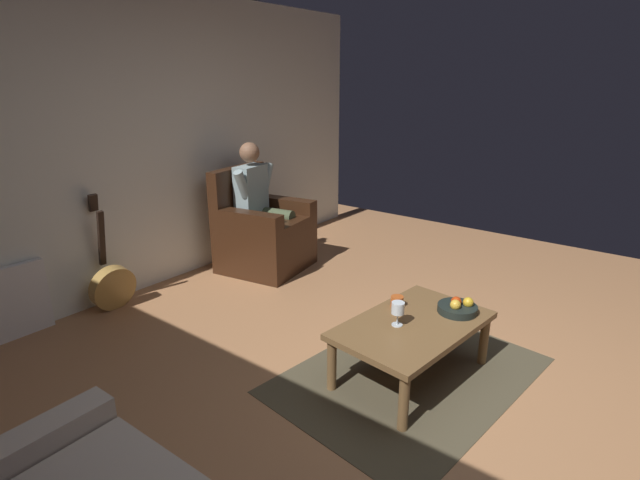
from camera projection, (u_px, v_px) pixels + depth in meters
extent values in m
plane|color=#AD774D|center=(450.00, 394.00, 3.05)|extent=(7.08, 7.08, 0.00)
cube|color=white|center=(146.00, 144.00, 4.36)|extent=(5.88, 0.06, 2.63)
cube|color=#4C4431|center=(410.00, 375.00, 3.24)|extent=(1.88, 1.44, 0.01)
cube|color=#331C0F|center=(266.00, 247.00, 5.03)|extent=(0.91, 0.89, 0.44)
cube|color=#331C0F|center=(270.00, 223.00, 4.92)|extent=(0.59, 0.72, 0.10)
cube|color=#331C0F|center=(282.00, 209.00, 5.19)|extent=(0.28, 0.79, 0.24)
cube|color=#331C0F|center=(246.00, 224.00, 4.65)|extent=(0.28, 0.79, 0.24)
cube|color=#331C0F|center=(238.00, 195.00, 5.01)|extent=(0.80, 0.25, 0.59)
cube|color=#90A6A8|center=(251.00, 191.00, 4.92)|extent=(0.38, 0.24, 0.52)
sphere|color=brown|center=(249.00, 152.00, 4.80)|extent=(0.20, 0.20, 0.20)
cylinder|color=#455035|center=(275.00, 215.00, 4.99)|extent=(0.20, 0.43, 0.13)
cylinder|color=#455035|center=(293.00, 244.00, 4.99)|extent=(0.13, 0.13, 0.54)
cylinder|color=#90A6A8|center=(267.00, 177.00, 5.04)|extent=(0.21, 0.12, 0.29)
cylinder|color=#455035|center=(263.00, 220.00, 4.81)|extent=(0.20, 0.43, 0.13)
cylinder|color=#455035|center=(282.00, 250.00, 4.81)|extent=(0.13, 0.13, 0.54)
cylinder|color=#90A6A8|center=(242.00, 184.00, 4.68)|extent=(0.21, 0.12, 0.29)
cube|color=brown|center=(413.00, 325.00, 3.13)|extent=(1.11, 0.76, 0.04)
cylinder|color=brown|center=(484.00, 341.00, 3.33)|extent=(0.06, 0.06, 0.35)
cylinder|color=brown|center=(404.00, 403.00, 2.69)|extent=(0.06, 0.06, 0.35)
cylinder|color=brown|center=(417.00, 315.00, 3.69)|extent=(0.06, 0.06, 0.35)
cylinder|color=brown|center=(332.00, 365.00, 3.05)|extent=(0.06, 0.06, 0.35)
cylinder|color=#AC8240|center=(113.00, 288.00, 4.13)|extent=(0.38, 0.16, 0.39)
cylinder|color=black|center=(116.00, 287.00, 4.10)|extent=(0.11, 0.02, 0.11)
cube|color=black|center=(101.00, 238.00, 4.04)|extent=(0.05, 0.11, 0.48)
cube|color=black|center=(93.00, 203.00, 3.97)|extent=(0.07, 0.05, 0.14)
cube|color=white|center=(2.00, 306.00, 3.59)|extent=(0.65, 0.06, 0.56)
cylinder|color=silver|center=(397.00, 325.00, 3.09)|extent=(0.07, 0.07, 0.01)
cylinder|color=silver|center=(397.00, 319.00, 3.08)|extent=(0.01, 0.01, 0.08)
cylinder|color=silver|center=(398.00, 308.00, 3.05)|extent=(0.08, 0.08, 0.07)
cylinder|color=#590C19|center=(398.00, 311.00, 3.06)|extent=(0.07, 0.07, 0.03)
cylinder|color=black|center=(457.00, 309.00, 3.25)|extent=(0.26, 0.26, 0.05)
sphere|color=gold|center=(455.00, 305.00, 3.21)|extent=(0.07, 0.07, 0.07)
sphere|color=gold|center=(468.00, 302.00, 3.24)|extent=(0.07, 0.07, 0.07)
sphere|color=#B5340F|center=(456.00, 302.00, 3.25)|extent=(0.07, 0.07, 0.07)
cylinder|color=#BA5321|center=(397.00, 301.00, 3.33)|extent=(0.09, 0.09, 0.07)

